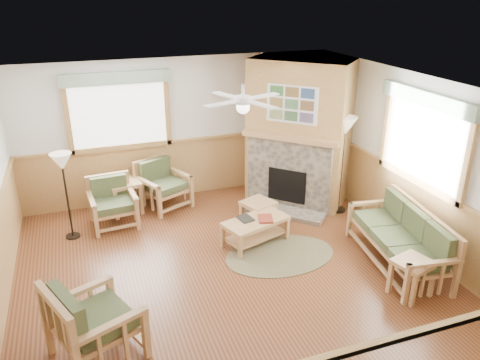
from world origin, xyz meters
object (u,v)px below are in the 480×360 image
object	(u,v)px
armchair_left	(95,320)
end_table_chairs	(125,197)
footstool	(258,213)
floor_lamp_right	(342,165)
armchair_back_right	(164,185)
coffee_table	(256,231)
floor_lamp_left	(67,196)
end_table_sofa	(411,278)
armchair_back_left	(113,203)
sofa	(398,238)

from	to	relation	value
armchair_left	end_table_chairs	world-z (taller)	armchair_left
footstool	floor_lamp_right	world-z (taller)	floor_lamp_right
armchair_back_right	end_table_chairs	xyz separation A→B (m)	(-0.72, 0.00, -0.14)
armchair_left	coffee_table	distance (m)	3.12
armchair_left	floor_lamp_left	xyz separation A→B (m)	(-0.22, 2.94, 0.26)
coffee_table	end_table_sofa	xyz separation A→B (m)	(1.47, -1.98, 0.05)
armchair_back_right	armchair_left	xyz separation A→B (m)	(-1.46, -3.58, 0.04)
end_table_chairs	armchair_left	bearing A→B (deg)	-101.76
armchair_left	armchair_back_left	bearing A→B (deg)	-31.40
armchair_back_left	end_table_sofa	bearing A→B (deg)	-48.36
end_table_chairs	floor_lamp_right	size ratio (longest dim) A/B	0.34
end_table_sofa	footstool	world-z (taller)	end_table_sofa
sofa	armchair_back_right	distance (m)	4.25
end_table_chairs	floor_lamp_right	distance (m)	3.98
armchair_left	floor_lamp_left	distance (m)	2.96
armchair_back_right	footstool	xyz separation A→B (m)	(1.40, -1.26, -0.23)
footstool	coffee_table	bearing A→B (deg)	-115.44
footstool	floor_lamp_right	distance (m)	1.74
end_table_chairs	floor_lamp_right	bearing A→B (deg)	-18.70
armchair_back_left	floor_lamp_right	distance (m)	4.09
armchair_back_left	footstool	distance (m)	2.52
armchair_back_left	floor_lamp_left	size ratio (longest dim) A/B	0.57
armchair_back_left	coffee_table	distance (m)	2.53
floor_lamp_left	end_table_chairs	bearing A→B (deg)	33.65
armchair_back_left	coffee_table	size ratio (longest dim) A/B	0.80
armchair_left	end_table_chairs	xyz separation A→B (m)	(0.74, 3.58, -0.18)
armchair_back_left	end_table_chairs	distance (m)	0.53
armchair_back_left	end_table_sofa	size ratio (longest dim) A/B	1.61
armchair_back_left	floor_lamp_left	distance (m)	0.80
footstool	floor_lamp_left	bearing A→B (deg)	168.62
end_table_sofa	footstool	bearing A→B (deg)	114.79
sofa	coffee_table	bearing A→B (deg)	-117.33
sofa	end_table_chairs	xyz separation A→B (m)	(-3.60, 3.13, -0.13)
armchair_back_right	end_table_chairs	bearing A→B (deg)	155.61
armchair_left	coffee_table	bearing A→B (deg)	-78.75
end_table_chairs	sofa	bearing A→B (deg)	-40.95
floor_lamp_right	footstool	bearing A→B (deg)	179.97
end_table_chairs	end_table_sofa	distance (m)	5.06
floor_lamp_right	armchair_back_left	bearing A→B (deg)	168.42
coffee_table	footstool	xyz separation A→B (m)	(0.28, 0.59, 0.00)
floor_lamp_left	footstool	bearing A→B (deg)	-11.38
armchair_left	floor_lamp_right	world-z (taller)	floor_lamp_right
armchair_back_right	end_table_chairs	distance (m)	0.73
armchair_back_right	coffee_table	bearing A→B (deg)	-83.07
sofa	armchair_left	distance (m)	4.37
footstool	floor_lamp_left	distance (m)	3.19
sofa	floor_lamp_left	world-z (taller)	floor_lamp_left
armchair_back_right	footstool	world-z (taller)	armchair_back_right
armchair_left	floor_lamp_right	xyz separation A→B (m)	(4.47, 2.32, 0.42)
end_table_chairs	floor_lamp_left	bearing A→B (deg)	-146.35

